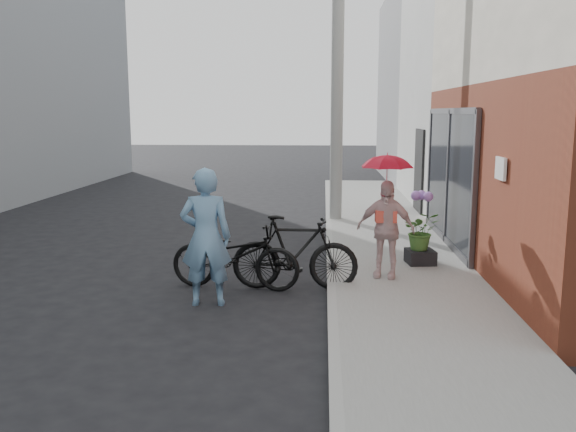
# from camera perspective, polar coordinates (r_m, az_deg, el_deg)

# --- Properties ---
(ground) EXTENTS (80.00, 80.00, 0.00)m
(ground) POSITION_cam_1_polar(r_m,az_deg,el_deg) (8.45, -2.34, -7.93)
(ground) COLOR black
(ground) RESTS_ON ground
(sidewalk) EXTENTS (2.20, 24.00, 0.12)m
(sidewalk) POSITION_cam_1_polar(r_m,az_deg,el_deg) (10.40, 10.40, -4.36)
(sidewalk) COLOR gray
(sidewalk) RESTS_ON ground
(curb) EXTENTS (0.12, 24.00, 0.12)m
(curb) POSITION_cam_1_polar(r_m,az_deg,el_deg) (10.32, 3.97, -4.33)
(curb) COLOR #9E9E99
(curb) RESTS_ON ground
(plaster_building) EXTENTS (8.00, 6.00, 7.00)m
(plaster_building) POSITION_cam_1_polar(r_m,az_deg,el_deg) (18.20, 24.45, 11.81)
(plaster_building) COLOR silver
(plaster_building) RESTS_ON ground
(east_building_far) EXTENTS (8.00, 8.00, 7.00)m
(east_building_far) POSITION_cam_1_polar(r_m,az_deg,el_deg) (24.87, 18.61, 11.37)
(east_building_far) COLOR gray
(east_building_far) RESTS_ON ground
(utility_pole) EXTENTS (0.28, 0.28, 7.00)m
(utility_pole) POSITION_cam_1_polar(r_m,az_deg,el_deg) (14.05, 4.65, 13.51)
(utility_pole) COLOR #9E9E99
(utility_pole) RESTS_ON ground
(officer) EXTENTS (0.72, 0.52, 1.85)m
(officer) POSITION_cam_1_polar(r_m,az_deg,el_deg) (8.14, -7.69, -1.97)
(officer) COLOR #6793B8
(officer) RESTS_ON ground
(bike_left) EXTENTS (2.00, 0.94, 1.01)m
(bike_left) POSITION_cam_1_polar(r_m,az_deg,el_deg) (8.91, -4.96, -3.66)
(bike_left) COLOR black
(bike_left) RESTS_ON ground
(bike_right) EXTENTS (1.83, 0.53, 1.10)m
(bike_right) POSITION_cam_1_polar(r_m,az_deg,el_deg) (8.83, 0.66, -3.45)
(bike_right) COLOR black
(bike_right) RESTS_ON ground
(kimono_woman) EXTENTS (0.92, 0.56, 1.46)m
(kimono_woman) POSITION_cam_1_polar(r_m,az_deg,el_deg) (9.15, 9.10, -1.20)
(kimono_woman) COLOR beige
(kimono_woman) RESTS_ON sidewalk
(parasol) EXTENTS (0.74, 0.74, 0.65)m
(parasol) POSITION_cam_1_polar(r_m,az_deg,el_deg) (9.01, 9.28, 5.39)
(parasol) COLOR red
(parasol) RESTS_ON kimono_woman
(planter) EXTENTS (0.49, 0.49, 0.23)m
(planter) POSITION_cam_1_polar(r_m,az_deg,el_deg) (10.17, 12.27, -3.74)
(planter) COLOR black
(planter) RESTS_ON sidewalk
(potted_plant) EXTENTS (0.57, 0.49, 0.63)m
(potted_plant) POSITION_cam_1_polar(r_m,az_deg,el_deg) (10.08, 12.36, -1.36)
(potted_plant) COLOR #41702D
(potted_plant) RESTS_ON planter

